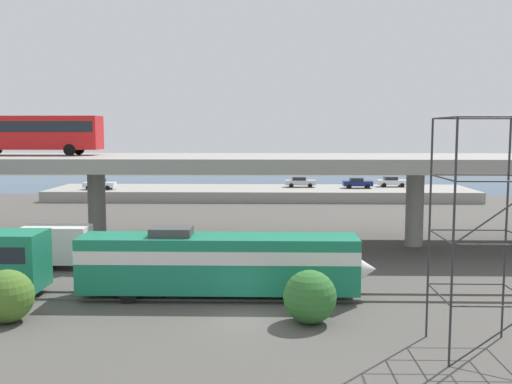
{
  "coord_description": "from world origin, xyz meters",
  "views": [
    {
      "loc": [
        1.29,
        -29.59,
        9.8
      ],
      "look_at": [
        0.07,
        21.86,
        4.38
      ],
      "focal_mm": 41.09,
      "sensor_mm": 36.0,
      "label": 1
    }
  ],
  "objects_px": {
    "transit_bus_on_overpass": "(32,131)",
    "parked_car_1": "(300,182)",
    "train_locomotive": "(233,261)",
    "scaffolding_tower": "(483,228)",
    "parked_car_3": "(99,184)",
    "parked_car_2": "(357,183)",
    "service_truck_west": "(69,246)",
    "parked_car_0": "(392,182)"
  },
  "relations": [
    {
      "from": "parked_car_1",
      "to": "parked_car_3",
      "type": "bearing_deg",
      "value": -171.67
    },
    {
      "from": "scaffolding_tower",
      "to": "parked_car_2",
      "type": "bearing_deg",
      "value": 86.7
    },
    {
      "from": "train_locomotive",
      "to": "parked_car_2",
      "type": "relative_size",
      "value": 4.1
    },
    {
      "from": "transit_bus_on_overpass",
      "to": "service_truck_west",
      "type": "relative_size",
      "value": 1.76
    },
    {
      "from": "train_locomotive",
      "to": "scaffolding_tower",
      "type": "distance_m",
      "value": 14.49
    },
    {
      "from": "scaffolding_tower",
      "to": "train_locomotive",
      "type": "bearing_deg",
      "value": 144.27
    },
    {
      "from": "scaffolding_tower",
      "to": "parked_car_3",
      "type": "xyz_separation_m",
      "value": [
        -33.43,
        56.57,
        -3.33
      ]
    },
    {
      "from": "service_truck_west",
      "to": "scaffolding_tower",
      "type": "bearing_deg",
      "value": -33.1
    },
    {
      "from": "service_truck_west",
      "to": "parked_car_3",
      "type": "distance_m",
      "value": 42.38
    },
    {
      "from": "parked_car_0",
      "to": "parked_car_3",
      "type": "relative_size",
      "value": 0.96
    },
    {
      "from": "transit_bus_on_overpass",
      "to": "parked_car_1",
      "type": "height_order",
      "value": "transit_bus_on_overpass"
    },
    {
      "from": "parked_car_0",
      "to": "parked_car_2",
      "type": "relative_size",
      "value": 1.01
    },
    {
      "from": "parked_car_1",
      "to": "transit_bus_on_overpass",
      "type": "bearing_deg",
      "value": -125.56
    },
    {
      "from": "parked_car_3",
      "to": "parked_car_2",
      "type": "bearing_deg",
      "value": 4.41
    },
    {
      "from": "transit_bus_on_overpass",
      "to": "scaffolding_tower",
      "type": "relative_size",
      "value": 1.15
    },
    {
      "from": "parked_car_1",
      "to": "parked_car_3",
      "type": "xyz_separation_m",
      "value": [
        -28.63,
        -4.19,
        0.0
      ]
    },
    {
      "from": "train_locomotive",
      "to": "service_truck_west",
      "type": "xyz_separation_m",
      "value": [
        -12.13,
        7.13,
        -0.55
      ]
    },
    {
      "from": "service_truck_west",
      "to": "parked_car_1",
      "type": "relative_size",
      "value": 1.53
    },
    {
      "from": "parked_car_0",
      "to": "parked_car_3",
      "type": "bearing_deg",
      "value": -173.3
    },
    {
      "from": "service_truck_west",
      "to": "parked_car_0",
      "type": "distance_m",
      "value": 56.41
    },
    {
      "from": "service_truck_west",
      "to": "parked_car_3",
      "type": "bearing_deg",
      "value": 103.46
    },
    {
      "from": "train_locomotive",
      "to": "transit_bus_on_overpass",
      "type": "bearing_deg",
      "value": 137.28
    },
    {
      "from": "train_locomotive",
      "to": "parked_car_3",
      "type": "bearing_deg",
      "value": 114.46
    },
    {
      "from": "scaffolding_tower",
      "to": "service_truck_west",
      "type": "bearing_deg",
      "value": 146.9
    },
    {
      "from": "parked_car_0",
      "to": "parked_car_1",
      "type": "relative_size",
      "value": 0.96
    },
    {
      "from": "parked_car_1",
      "to": "parked_car_2",
      "type": "height_order",
      "value": "same"
    },
    {
      "from": "parked_car_0",
      "to": "parked_car_3",
      "type": "height_order",
      "value": "same"
    },
    {
      "from": "train_locomotive",
      "to": "parked_car_0",
      "type": "height_order",
      "value": "train_locomotive"
    },
    {
      "from": "parked_car_1",
      "to": "parked_car_3",
      "type": "height_order",
      "value": "same"
    },
    {
      "from": "transit_bus_on_overpass",
      "to": "parked_car_2",
      "type": "bearing_deg",
      "value": 45.42
    },
    {
      "from": "transit_bus_on_overpass",
      "to": "parked_car_3",
      "type": "bearing_deg",
      "value": 96.17
    },
    {
      "from": "train_locomotive",
      "to": "transit_bus_on_overpass",
      "type": "distance_m",
      "value": 26.44
    },
    {
      "from": "train_locomotive",
      "to": "parked_car_2",
      "type": "height_order",
      "value": "train_locomotive"
    },
    {
      "from": "parked_car_3",
      "to": "parked_car_1",
      "type": "bearing_deg",
      "value": 8.33
    },
    {
      "from": "parked_car_3",
      "to": "service_truck_west",
      "type": "bearing_deg",
      "value": -76.54
    },
    {
      "from": "service_truck_west",
      "to": "parked_car_2",
      "type": "height_order",
      "value": "service_truck_west"
    },
    {
      "from": "scaffolding_tower",
      "to": "parked_car_0",
      "type": "distance_m",
      "value": 62.25
    },
    {
      "from": "train_locomotive",
      "to": "scaffolding_tower",
      "type": "bearing_deg",
      "value": -35.73
    },
    {
      "from": "train_locomotive",
      "to": "parked_car_3",
      "type": "xyz_separation_m",
      "value": [
        -21.99,
        48.34,
        0.07
      ]
    },
    {
      "from": "service_truck_west",
      "to": "parked_car_3",
      "type": "height_order",
      "value": "service_truck_west"
    },
    {
      "from": "train_locomotive",
      "to": "transit_bus_on_overpass",
      "type": "height_order",
      "value": "transit_bus_on_overpass"
    },
    {
      "from": "train_locomotive",
      "to": "parked_car_0",
      "type": "relative_size",
      "value": 4.07
    }
  ]
}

